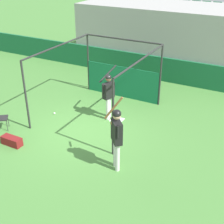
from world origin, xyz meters
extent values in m
plane|color=#477F38|center=(0.00, 0.00, 0.00)|extent=(60.00, 60.00, 0.00)
cube|color=#196038|center=(0.00, 5.78, 0.58)|extent=(24.00, 0.12, 1.16)
cube|color=#9E9E99|center=(0.00, 7.84, 1.60)|extent=(8.15, 4.00, 3.21)
cube|color=#1E6B3D|center=(-3.30, 6.24, 1.21)|extent=(0.45, 0.40, 0.10)
cube|color=#1E6B3D|center=(-3.30, 6.42, 1.44)|extent=(0.45, 0.06, 0.40)
cube|color=#1E6B3D|center=(-2.75, 6.24, 1.21)|extent=(0.45, 0.40, 0.10)
cube|color=#1E6B3D|center=(-2.75, 6.42, 1.44)|extent=(0.45, 0.06, 0.40)
cube|color=#1E6B3D|center=(-2.20, 6.24, 1.21)|extent=(0.45, 0.40, 0.10)
cube|color=#1E6B3D|center=(-2.20, 6.42, 1.44)|extent=(0.45, 0.06, 0.40)
cube|color=#1E6B3D|center=(-1.65, 6.24, 1.21)|extent=(0.45, 0.40, 0.10)
cube|color=#1E6B3D|center=(-1.65, 6.42, 1.44)|extent=(0.45, 0.06, 0.40)
cube|color=#1E6B3D|center=(-1.10, 6.24, 1.21)|extent=(0.45, 0.40, 0.10)
cube|color=#1E6B3D|center=(-1.10, 6.42, 1.44)|extent=(0.45, 0.06, 0.40)
cube|color=#1E6B3D|center=(-0.55, 6.24, 1.21)|extent=(0.45, 0.40, 0.10)
cube|color=#1E6B3D|center=(-0.55, 6.42, 1.44)|extent=(0.45, 0.06, 0.40)
cube|color=#1E6B3D|center=(0.00, 6.24, 1.21)|extent=(0.45, 0.40, 0.10)
cube|color=#1E6B3D|center=(0.00, 6.42, 1.44)|extent=(0.45, 0.06, 0.40)
cube|color=#1E6B3D|center=(0.55, 6.24, 1.21)|extent=(0.45, 0.40, 0.10)
cube|color=#1E6B3D|center=(0.55, 6.42, 1.44)|extent=(0.45, 0.06, 0.40)
cube|color=#1E6B3D|center=(1.10, 6.24, 1.21)|extent=(0.45, 0.40, 0.10)
cube|color=#1E6B3D|center=(1.10, 6.42, 1.44)|extent=(0.45, 0.06, 0.40)
cube|color=#1E6B3D|center=(1.65, 6.24, 1.21)|extent=(0.45, 0.40, 0.10)
cube|color=#1E6B3D|center=(1.65, 6.42, 1.44)|extent=(0.45, 0.06, 0.40)
cube|color=#1E6B3D|center=(2.20, 6.24, 1.21)|extent=(0.45, 0.40, 0.10)
cube|color=#1E6B3D|center=(2.20, 6.42, 1.44)|extent=(0.45, 0.06, 0.40)
cube|color=#1E6B3D|center=(2.75, 6.24, 1.21)|extent=(0.45, 0.40, 0.10)
cube|color=#1E6B3D|center=(2.75, 6.42, 1.44)|extent=(0.45, 0.06, 0.40)
cube|color=#1E6B3D|center=(3.30, 6.24, 1.21)|extent=(0.45, 0.40, 0.10)
cube|color=#1E6B3D|center=(3.30, 6.42, 1.44)|extent=(0.45, 0.06, 0.40)
cube|color=#1E6B3D|center=(-3.30, 7.04, 1.61)|extent=(0.45, 0.40, 0.10)
cube|color=#1E6B3D|center=(-3.30, 7.22, 1.84)|extent=(0.45, 0.06, 0.40)
cube|color=#1E6B3D|center=(-2.75, 7.04, 1.61)|extent=(0.45, 0.40, 0.10)
cube|color=#1E6B3D|center=(-2.75, 7.22, 1.84)|extent=(0.45, 0.06, 0.40)
cube|color=#1E6B3D|center=(-2.20, 7.04, 1.61)|extent=(0.45, 0.40, 0.10)
cube|color=#1E6B3D|center=(-2.20, 7.22, 1.84)|extent=(0.45, 0.06, 0.40)
cube|color=#1E6B3D|center=(-1.65, 7.04, 1.61)|extent=(0.45, 0.40, 0.10)
cube|color=#1E6B3D|center=(-1.65, 7.22, 1.84)|extent=(0.45, 0.06, 0.40)
cube|color=#1E6B3D|center=(-1.10, 7.04, 1.61)|extent=(0.45, 0.40, 0.10)
cube|color=#1E6B3D|center=(-1.10, 7.22, 1.84)|extent=(0.45, 0.06, 0.40)
cube|color=#1E6B3D|center=(-0.55, 7.04, 1.61)|extent=(0.45, 0.40, 0.10)
cube|color=#1E6B3D|center=(-0.55, 7.22, 1.84)|extent=(0.45, 0.06, 0.40)
cube|color=#1E6B3D|center=(0.00, 7.04, 1.61)|extent=(0.45, 0.40, 0.10)
cube|color=#1E6B3D|center=(0.00, 7.22, 1.84)|extent=(0.45, 0.06, 0.40)
cube|color=#1E6B3D|center=(0.55, 7.04, 1.61)|extent=(0.45, 0.40, 0.10)
cube|color=#1E6B3D|center=(0.55, 7.22, 1.84)|extent=(0.45, 0.06, 0.40)
cube|color=#1E6B3D|center=(1.10, 7.04, 1.61)|extent=(0.45, 0.40, 0.10)
cube|color=#1E6B3D|center=(1.10, 7.22, 1.84)|extent=(0.45, 0.06, 0.40)
cube|color=#1E6B3D|center=(1.65, 7.04, 1.61)|extent=(0.45, 0.40, 0.10)
cube|color=#1E6B3D|center=(1.65, 7.22, 1.84)|extent=(0.45, 0.06, 0.40)
cube|color=#1E6B3D|center=(2.20, 7.04, 1.61)|extent=(0.45, 0.40, 0.10)
cube|color=#1E6B3D|center=(2.20, 7.22, 1.84)|extent=(0.45, 0.06, 0.40)
cube|color=#1E6B3D|center=(2.75, 7.04, 1.61)|extent=(0.45, 0.40, 0.10)
cube|color=#1E6B3D|center=(2.75, 7.22, 1.84)|extent=(0.45, 0.06, 0.40)
cube|color=#1E6B3D|center=(-3.30, 7.84, 2.01)|extent=(0.45, 0.40, 0.10)
cube|color=#1E6B3D|center=(-3.30, 8.02, 2.24)|extent=(0.45, 0.06, 0.40)
cube|color=#1E6B3D|center=(-2.75, 7.84, 2.01)|extent=(0.45, 0.40, 0.10)
cube|color=#1E6B3D|center=(-2.75, 8.02, 2.24)|extent=(0.45, 0.06, 0.40)
cube|color=#1E6B3D|center=(-2.20, 7.84, 2.01)|extent=(0.45, 0.40, 0.10)
cube|color=#1E6B3D|center=(-2.20, 8.02, 2.24)|extent=(0.45, 0.06, 0.40)
cube|color=#1E6B3D|center=(-1.65, 7.84, 2.01)|extent=(0.45, 0.40, 0.10)
cube|color=#1E6B3D|center=(-1.65, 8.02, 2.24)|extent=(0.45, 0.06, 0.40)
cube|color=#1E6B3D|center=(-1.10, 7.84, 2.01)|extent=(0.45, 0.40, 0.10)
cube|color=#1E6B3D|center=(-1.10, 8.02, 2.24)|extent=(0.45, 0.06, 0.40)
cube|color=#1E6B3D|center=(-0.55, 7.84, 2.01)|extent=(0.45, 0.40, 0.10)
cube|color=#1E6B3D|center=(-0.55, 8.02, 2.24)|extent=(0.45, 0.06, 0.40)
cube|color=#1E6B3D|center=(0.00, 7.84, 2.01)|extent=(0.45, 0.40, 0.10)
cube|color=#1E6B3D|center=(0.00, 8.02, 2.24)|extent=(0.45, 0.06, 0.40)
cube|color=#1E6B3D|center=(0.55, 7.84, 2.01)|extent=(0.45, 0.40, 0.10)
cube|color=#1E6B3D|center=(0.55, 8.02, 2.24)|extent=(0.45, 0.06, 0.40)
cube|color=#1E6B3D|center=(1.10, 7.84, 2.01)|extent=(0.45, 0.40, 0.10)
cube|color=#1E6B3D|center=(1.10, 8.02, 2.24)|extent=(0.45, 0.06, 0.40)
cube|color=#1E6B3D|center=(1.65, 7.84, 2.01)|extent=(0.45, 0.40, 0.10)
cube|color=#1E6B3D|center=(1.65, 8.02, 2.24)|extent=(0.45, 0.06, 0.40)
cube|color=#1E6B3D|center=(2.20, 7.84, 2.01)|extent=(0.45, 0.40, 0.10)
cube|color=#1E6B3D|center=(2.20, 8.02, 2.24)|extent=(0.45, 0.06, 0.40)
cube|color=#1E6B3D|center=(2.75, 7.84, 2.01)|extent=(0.45, 0.40, 0.10)
cube|color=#1E6B3D|center=(2.75, 8.02, 2.24)|extent=(0.45, 0.06, 0.40)
cube|color=#1E6B3D|center=(-3.30, 8.64, 2.41)|extent=(0.45, 0.40, 0.10)
cube|color=#1E6B3D|center=(-3.30, 8.82, 2.64)|extent=(0.45, 0.06, 0.40)
cube|color=#1E6B3D|center=(-2.75, 8.64, 2.41)|extent=(0.45, 0.40, 0.10)
cube|color=#1E6B3D|center=(-2.75, 8.82, 2.64)|extent=(0.45, 0.06, 0.40)
cube|color=#1E6B3D|center=(-2.20, 8.64, 2.41)|extent=(0.45, 0.40, 0.10)
cube|color=#1E6B3D|center=(-2.20, 8.82, 2.64)|extent=(0.45, 0.06, 0.40)
cube|color=#1E6B3D|center=(-1.65, 8.64, 2.41)|extent=(0.45, 0.40, 0.10)
cube|color=#1E6B3D|center=(-1.65, 8.82, 2.64)|extent=(0.45, 0.06, 0.40)
cube|color=#1E6B3D|center=(-1.10, 8.64, 2.41)|extent=(0.45, 0.40, 0.10)
cube|color=#1E6B3D|center=(-1.10, 8.82, 2.64)|extent=(0.45, 0.06, 0.40)
cube|color=#1E6B3D|center=(-0.55, 8.64, 2.41)|extent=(0.45, 0.40, 0.10)
cube|color=#1E6B3D|center=(-0.55, 8.82, 2.64)|extent=(0.45, 0.06, 0.40)
cube|color=#1E6B3D|center=(0.00, 8.64, 2.41)|extent=(0.45, 0.40, 0.10)
cube|color=#1E6B3D|center=(0.00, 8.82, 2.64)|extent=(0.45, 0.06, 0.40)
cube|color=#1E6B3D|center=(0.55, 8.64, 2.41)|extent=(0.45, 0.40, 0.10)
cube|color=#1E6B3D|center=(0.55, 8.82, 2.64)|extent=(0.45, 0.06, 0.40)
cube|color=#1E6B3D|center=(1.10, 8.64, 2.41)|extent=(0.45, 0.40, 0.10)
cube|color=#1E6B3D|center=(1.10, 8.82, 2.64)|extent=(0.45, 0.06, 0.40)
cube|color=#1E6B3D|center=(1.65, 8.64, 2.41)|extent=(0.45, 0.40, 0.10)
cube|color=#1E6B3D|center=(1.65, 8.82, 2.64)|extent=(0.45, 0.06, 0.40)
cube|color=#1E6B3D|center=(2.20, 8.64, 2.41)|extent=(0.45, 0.40, 0.10)
cube|color=#1E6B3D|center=(2.20, 8.82, 2.64)|extent=(0.45, 0.06, 0.40)
cube|color=#1E6B3D|center=(2.75, 8.64, 2.41)|extent=(0.45, 0.40, 0.10)
cube|color=#1E6B3D|center=(2.75, 8.82, 2.64)|extent=(0.45, 0.06, 0.40)
cube|color=#1E6B3D|center=(-3.30, 9.44, 2.81)|extent=(0.45, 0.40, 0.10)
cube|color=#1E6B3D|center=(-2.75, 9.44, 2.81)|extent=(0.45, 0.40, 0.10)
cube|color=#1E6B3D|center=(-2.20, 9.44, 2.81)|extent=(0.45, 0.40, 0.10)
cube|color=#1E6B3D|center=(-2.20, 9.62, 3.04)|extent=(0.45, 0.06, 0.40)
cube|color=#1E6B3D|center=(-1.65, 9.44, 2.81)|extent=(0.45, 0.40, 0.10)
cube|color=#1E6B3D|center=(-1.65, 9.62, 3.04)|extent=(0.45, 0.06, 0.40)
cube|color=#1E6B3D|center=(-1.10, 9.44, 2.81)|extent=(0.45, 0.40, 0.10)
cube|color=#1E6B3D|center=(-1.10, 9.62, 3.04)|extent=(0.45, 0.06, 0.40)
cube|color=#1E6B3D|center=(-0.55, 9.44, 2.81)|extent=(0.45, 0.40, 0.10)
cube|color=#1E6B3D|center=(-0.55, 9.62, 3.04)|extent=(0.45, 0.06, 0.40)
cube|color=#1E6B3D|center=(0.00, 9.44, 2.81)|extent=(0.45, 0.40, 0.10)
cube|color=#1E6B3D|center=(0.00, 9.62, 3.04)|extent=(0.45, 0.06, 0.40)
cube|color=#1E6B3D|center=(0.55, 9.44, 2.81)|extent=(0.45, 0.40, 0.10)
cube|color=#1E6B3D|center=(0.55, 9.62, 3.04)|extent=(0.45, 0.06, 0.40)
cube|color=#1E6B3D|center=(1.10, 9.44, 2.81)|extent=(0.45, 0.40, 0.10)
cube|color=#1E6B3D|center=(1.10, 9.62, 3.04)|extent=(0.45, 0.06, 0.40)
cube|color=#1E6B3D|center=(1.65, 9.44, 2.81)|extent=(0.45, 0.40, 0.10)
cube|color=#1E6B3D|center=(1.65, 9.62, 3.04)|extent=(0.45, 0.06, 0.40)
cube|color=#1E6B3D|center=(2.20, 9.44, 2.81)|extent=(0.45, 0.40, 0.10)
cube|color=#1E6B3D|center=(2.20, 9.62, 3.04)|extent=(0.45, 0.06, 0.40)
cylinder|color=#282828|center=(-1.70, -0.68, 1.24)|extent=(0.07, 0.07, 2.47)
cylinder|color=#282828|center=(1.62, -0.68, 1.24)|extent=(0.07, 0.07, 2.47)
cylinder|color=#282828|center=(-1.70, 3.25, 1.24)|extent=(0.07, 0.07, 2.47)
cylinder|color=#282828|center=(1.62, 3.25, 1.24)|extent=(0.07, 0.07, 2.47)
cylinder|color=#282828|center=(-1.70, 1.28, 2.47)|extent=(0.06, 3.93, 0.06)
cylinder|color=#282828|center=(1.62, 1.28, 2.47)|extent=(0.06, 3.93, 0.06)
cylinder|color=#282828|center=(-0.04, 3.25, 2.47)|extent=(3.31, 0.06, 0.06)
cube|color=#14663D|center=(-0.04, 3.23, 0.67)|extent=(3.24, 0.03, 1.34)
cube|color=white|center=(0.73, 1.29, 0.01)|extent=(0.44, 0.44, 0.02)
cylinder|color=silver|center=(0.41, 1.18, 0.41)|extent=(0.16, 0.16, 0.83)
cylinder|color=silver|center=(0.35, 1.40, 0.41)|extent=(0.16, 0.16, 0.83)
cube|color=black|center=(0.38, 1.29, 1.12)|extent=(0.34, 0.48, 0.58)
sphere|color=brown|center=(0.38, 1.29, 1.57)|extent=(0.21, 0.21, 0.21)
sphere|color=black|center=(0.38, 1.29, 1.62)|extent=(0.22, 0.22, 0.22)
cylinder|color=black|center=(0.28, 1.08, 1.25)|extent=(0.09, 0.09, 0.32)
cylinder|color=black|center=(0.41, 1.51, 1.25)|extent=(0.09, 0.09, 0.32)
cylinder|color=black|center=(0.18, 1.62, 1.61)|extent=(0.40, 0.69, 0.55)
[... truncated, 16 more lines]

